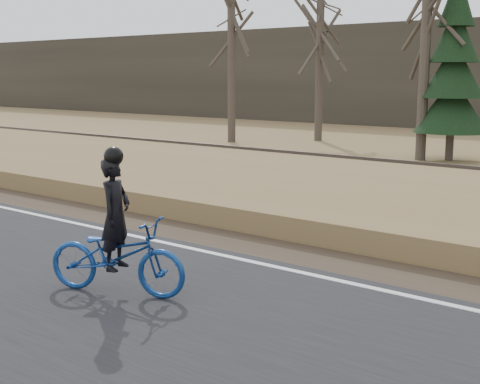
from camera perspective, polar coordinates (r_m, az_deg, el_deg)
The scene contains 12 objects.
ground at distance 10.32m, azimuth 2.18°, elevation -6.95°, with size 120.00×120.00×0.00m, color olive.
road at distance 8.54m, azimuth -8.04°, elevation -10.50°, with size 120.00×6.00×0.06m, color black.
edge_line at distance 10.46m, azimuth 2.84°, elevation -6.35°, with size 120.00×0.12×0.01m, color silver.
shoulder at distance 11.27m, azimuth 5.84°, elevation -5.43°, with size 120.00×1.60×0.04m, color #473A2B.
embankment at distance 13.77m, azimuth 12.67°, elevation -1.94°, with size 120.00×5.00×0.44m, color olive.
ballast at distance 17.21m, azimuth 18.27°, elevation 0.17°, with size 120.00×3.00×0.45m, color slate.
railroad at distance 17.17m, azimuth 18.32°, elevation 1.17°, with size 120.00×2.40×0.29m.
cyclist at distance 9.19m, azimuth -10.49°, elevation -4.72°, with size 2.12×1.36×2.01m.
bare_tree_far_left at distance 30.23m, azimuth -0.74°, elevation 11.92°, with size 0.36×0.36×8.07m, color #4E4539.
bare_tree_left at distance 31.10m, azimuth 6.82°, elevation 12.00°, with size 0.36×0.36×8.29m, color #4E4539.
bare_tree_near_left at distance 24.60m, azimuth 15.50°, elevation 11.10°, with size 0.36×0.36×7.28m, color #4E4539.
conifer at distance 24.79m, azimuth 17.76°, elevation 9.76°, with size 2.60×2.60×6.58m.
Camera 1 is at (5.87, -7.94, 3.00)m, focal length 50.00 mm.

